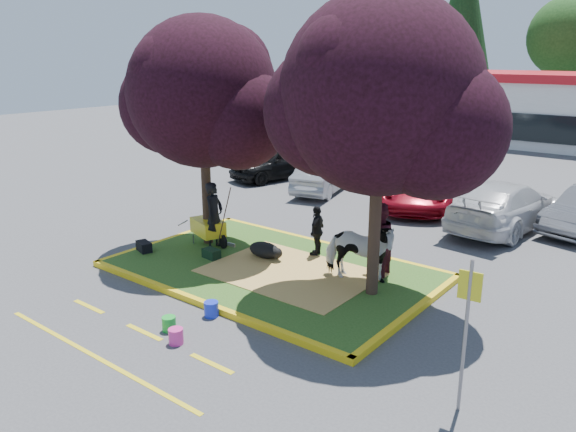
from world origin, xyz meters
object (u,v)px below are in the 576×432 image
Objects in this scene: calf at (265,250)px; bucket_blue at (211,309)px; car_silver at (324,176)px; wheelbarrow at (208,227)px; car_black at (278,162)px; bucket_green at (169,324)px; cow at (359,252)px; bucket_pink at (176,336)px; sign_post at (467,320)px; handler at (214,215)px.

bucket_blue is at bearing -63.63° from calf.
wheelbarrow is at bearing 84.78° from car_silver.
bucket_blue is 0.07× the size of car_black.
car_silver is (-3.38, 7.79, 0.32)m from calf.
calf is 3.18× the size of bucket_green.
cow is 0.45× the size of car_silver.
cow is 5.94× the size of bucket_green.
cow is 4.94m from bucket_pink.
wheelbarrow is 0.43× the size of car_black.
sign_post is 8.34× the size of bucket_green.
bucket_pink is 15.52m from car_black.
calf is 3.49m from bucket_blue.
bucket_pink is (3.21, -4.30, -0.96)m from handler.
wheelbarrow is at bearing 129.09° from bucket_pink.
bucket_blue is at bearing 97.77° from car_silver.
sign_post reaches higher than car_black.
sign_post is at bearing -18.99° from calf.
calf is at bearing 108.65° from bucket_pink.
wheelbarrow is at bearing 136.39° from bucket_blue.
handler reaches higher than bucket_blue.
bucket_pink is (-5.30, -1.40, -1.46)m from sign_post.
sign_post is at bearing -142.50° from cow.
wheelbarrow is 5.14m from bucket_green.
bucket_pink is 13.30m from car_silver.
car_black is (-13.38, 11.84, -0.83)m from sign_post.
car_silver is at bearing 111.71° from bucket_pink.
cow reaches higher than car_black.
sign_post is 5.68m from bucket_pink.
bucket_pink is at bearing -76.28° from bucket_blue.
bucket_pink is 0.94× the size of bucket_blue.
wheelbarrow is 5.78× the size of bucket_blue.
cow is 4.87m from bucket_green.
calf is 4.41m from bucket_green.
calf reaches higher than bucket_blue.
cow reaches higher than bucket_pink.
car_black reaches higher than calf.
sign_post is at bearing 0.42° from wheelbarrow.
wheelbarrow is (-2.03, -0.17, 0.30)m from calf.
calf reaches higher than bucket_pink.
cow is at bearing 66.32° from bucket_green.
car_black is at bearing 120.20° from bucket_green.
bucket_blue is (-0.32, 1.30, 0.01)m from bucket_pink.
bucket_green is at bearing -34.52° from wheelbarrow.
car_black is at bearing 136.10° from wheelbarrow.
cow is 5.41× the size of bucket_blue.
handler is 0.59m from wheelbarrow.
handler is 0.47× the size of car_silver.
car_silver reaches higher than calf.
cow is 4.62m from handler.
wheelbarrow reaches higher than calf.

